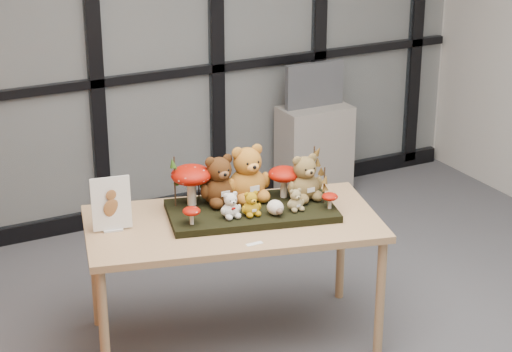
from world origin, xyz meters
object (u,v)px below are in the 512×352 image
bear_beige_small (295,198)px  mushroom_front_right (330,200)px  bear_brown_medium (219,177)px  plush_cream_hedgehog (275,207)px  sign_holder (111,206)px  display_table (233,232)px  bear_white_bow (230,203)px  diorama_tray (251,211)px  mushroom_back_right (284,181)px  mushroom_front_left (192,215)px  bear_tan_back (304,175)px  bear_small_yellow (251,202)px  cabinet (314,151)px  mushroom_back_left (191,183)px  bear_pooh_yellow (247,170)px  monitor (315,85)px

bear_beige_small → mushroom_front_right: (0.18, -0.07, -0.02)m
bear_brown_medium → plush_cream_hedgehog: bear_brown_medium is taller
sign_holder → display_table: bearing=-6.6°
bear_white_bow → sign_holder: sign_holder is taller
diorama_tray → plush_cream_hedgehog: 0.17m
display_table → bear_beige_small: 0.38m
bear_brown_medium → mushroom_back_right: (0.35, -0.09, -0.05)m
bear_brown_medium → mushroom_front_left: size_ratio=2.93×
bear_tan_back → mushroom_front_left: size_ratio=2.72×
display_table → bear_small_yellow: (0.08, -0.06, 0.18)m
sign_holder → mushroom_front_right: bearing=-8.1°
bear_small_yellow → mushroom_front_right: 0.43m
sign_holder → bear_beige_small: bearing=-7.5°
bear_tan_back → bear_small_yellow: size_ratio=1.90×
bear_tan_back → mushroom_front_right: bearing=-59.2°
cabinet → diorama_tray: bearing=-130.1°
mushroom_front_left → sign_holder: (-0.36, 0.20, 0.04)m
mushroom_back_right → mushroom_front_right: (0.14, -0.25, -0.05)m
sign_holder → cabinet: sign_holder is taller
bear_tan_back → bear_beige_small: bear_tan_back is taller
display_table → bear_tan_back: size_ratio=6.02×
bear_small_yellow → sign_holder: 0.73m
bear_small_yellow → sign_holder: bearing=175.6°
bear_white_bow → plush_cream_hedgehog: bear_white_bow is taller
diorama_tray → mushroom_back_left: (-0.27, 0.19, 0.14)m
mushroom_back_left → mushroom_front_left: (-0.10, -0.24, -0.07)m
bear_brown_medium → sign_holder: 0.61m
bear_white_bow → plush_cream_hedgehog: size_ratio=1.75×
diorama_tray → bear_brown_medium: size_ratio=2.95×
diorama_tray → bear_white_bow: (-0.15, -0.06, 0.10)m
mushroom_front_left → mushroom_front_right: mushroom_front_left is taller
bear_pooh_yellow → bear_white_bow: 0.28m
bear_small_yellow → diorama_tray: bearing=75.8°
diorama_tray → cabinet: size_ratio=1.26×
diorama_tray → bear_beige_small: bear_beige_small is taller
bear_pooh_yellow → cabinet: size_ratio=0.49×
bear_pooh_yellow → cabinet: bearing=62.7°
diorama_tray → bear_pooh_yellow: 0.23m
bear_white_bow → bear_small_yellow: bearing=0.8°
diorama_tray → bear_brown_medium: (-0.13, 0.14, 0.17)m
bear_small_yellow → mushroom_front_left: bear_small_yellow is taller
bear_beige_small → mushroom_back_left: 0.57m
mushroom_back_right → bear_white_bow: bearing=-163.4°
cabinet → mushroom_back_right: bearing=-125.9°
plush_cream_hedgehog → mushroom_back_left: bearing=150.4°
bear_pooh_yellow → sign_holder: (-0.77, 0.03, -0.08)m
monitor → mushroom_back_right: bearing=-125.6°
monitor → bear_brown_medium: bearing=-134.8°
mushroom_back_right → monitor: bearing=54.4°
mushroom_back_left → bear_white_bow: bearing=-65.5°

